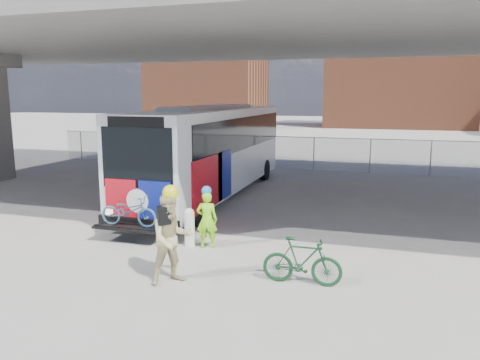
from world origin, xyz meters
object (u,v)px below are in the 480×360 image
at_px(bollard, 190,226).
at_px(cyclist_tan, 172,237).
at_px(bus, 212,145).
at_px(bike_parked, 302,261).
at_px(cyclist_hivis, 207,218).

xyz_separation_m(bollard, cyclist_tan, (0.66, -2.48, 0.47)).
height_order(bollard, cyclist_tan, cyclist_tan).
distance_m(bus, cyclist_tan, 9.19).
xyz_separation_m(bus, cyclist_tan, (2.38, -8.81, -1.07)).
height_order(bollard, bike_parked, bollard).
height_order(cyclist_tan, bike_parked, cyclist_tan).
bearing_deg(cyclist_hivis, cyclist_tan, 81.25).
height_order(bus, cyclist_hivis, bus).
bearing_deg(cyclist_tan, bike_parked, -28.55).
height_order(bus, bike_parked, bus).
bearing_deg(bollard, bus, 105.21).
bearing_deg(bollard, cyclist_tan, -75.16).
height_order(bollard, cyclist_hivis, cyclist_hivis).
bearing_deg(cyclist_hivis, bus, -82.65).
relative_size(bus, bollard, 12.13).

